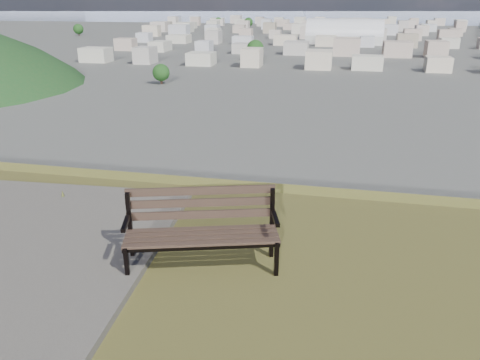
# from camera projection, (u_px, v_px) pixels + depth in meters

# --- Properties ---
(park_bench) EXTENTS (1.74, 0.98, 0.87)m
(park_bench) POSITION_uv_depth(u_px,v_px,m) (202.00, 225.00, 5.14)
(park_bench) COLOR #3A2921
(park_bench) RESTS_ON hilltop_mesa
(gravel_patch) EXTENTS (3.47, 4.76, 0.09)m
(gravel_patch) POSITION_uv_depth(u_px,v_px,m) (2.00, 266.00, 5.21)
(gravel_patch) COLOR slate
(gravel_patch) RESTS_ON hilltop_mesa
(arena) EXTENTS (48.31, 21.36, 20.19)m
(arena) POSITION_uv_depth(u_px,v_px,m) (344.00, 36.00, 299.98)
(arena) COLOR beige
(arena) RESTS_ON ground
(city_blocks) EXTENTS (395.00, 361.00, 7.00)m
(city_blocks) POSITION_uv_depth(u_px,v_px,m) (344.00, 30.00, 370.58)
(city_blocks) COLOR beige
(city_blocks) RESTS_ON ground
(city_trees) EXTENTS (406.52, 387.20, 9.98)m
(city_trees) POSITION_uv_depth(u_px,v_px,m) (302.00, 35.00, 306.48)
(city_trees) COLOR #36241B
(city_trees) RESTS_ON ground
(bay_water) EXTENTS (2400.00, 700.00, 0.12)m
(bay_water) POSITION_uv_depth(u_px,v_px,m) (345.00, 14.00, 832.36)
(bay_water) COLOR #7F8CA2
(bay_water) RESTS_ON ground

